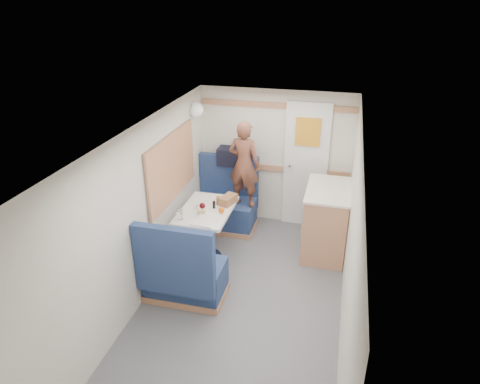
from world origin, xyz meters
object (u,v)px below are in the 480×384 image
(person, at_px, (244,164))
(beer_glass, at_px, (219,201))
(bench_near, at_px, (183,277))
(salt_grinder, at_px, (197,206))
(galley_counter, at_px, (326,220))
(pepper_grinder, at_px, (214,205))
(wine_glass, at_px, (202,206))
(cheese_block, at_px, (202,211))
(dinette_table, at_px, (207,220))
(bench_far, at_px, (225,208))
(tumbler_left, at_px, (180,215))
(bread_loaf, at_px, (228,200))
(orange_fruit, at_px, (221,210))
(dome_light, at_px, (196,110))
(tray, at_px, (206,220))
(duffel_bag, at_px, (236,157))

(person, height_order, beer_glass, person)
(bench_near, xyz_separation_m, salt_grinder, (-0.11, 0.83, 0.46))
(galley_counter, bearing_deg, salt_grinder, -159.52)
(pepper_grinder, bearing_deg, wine_glass, -109.74)
(bench_near, distance_m, pepper_grinder, 1.03)
(cheese_block, xyz_separation_m, beer_glass, (0.13, 0.30, 0.02))
(dinette_table, bearing_deg, person, 68.54)
(bench_far, bearing_deg, tumbler_left, -100.70)
(person, bearing_deg, salt_grinder, 71.28)
(bench_far, height_order, person, person)
(bread_loaf, bearing_deg, orange_fruit, -90.00)
(wine_glass, bearing_deg, pepper_grinder, 70.26)
(salt_grinder, bearing_deg, wine_glass, -47.16)
(orange_fruit, relative_size, bread_loaf, 0.29)
(dome_light, bearing_deg, beer_glass, -53.45)
(tray, xyz_separation_m, wine_glass, (-0.08, 0.11, 0.11))
(duffel_bag, bearing_deg, wine_glass, -94.71)
(bench_near, height_order, tray, bench_near)
(galley_counter, bearing_deg, pepper_grinder, -160.23)
(bench_near, bearing_deg, tumbler_left, 112.70)
(dome_light, relative_size, cheese_block, 1.98)
(duffel_bag, height_order, pepper_grinder, duffel_bag)
(cheese_block, bearing_deg, galley_counter, 24.70)
(bench_near, xyz_separation_m, cheese_block, (-0.02, 0.73, 0.46))
(dinette_table, xyz_separation_m, salt_grinder, (-0.11, -0.04, 0.20))
(pepper_grinder, xyz_separation_m, salt_grinder, (-0.19, -0.09, -0.00))
(pepper_grinder, bearing_deg, tray, -88.83)
(bench_near, distance_m, galley_counter, 2.04)
(beer_glass, bearing_deg, salt_grinder, -136.34)
(duffel_bag, xyz_separation_m, pepper_grinder, (-0.01, -1.07, -0.26))
(salt_grinder, bearing_deg, bench_far, 83.25)
(bench_far, distance_m, bread_loaf, 0.83)
(beer_glass, distance_m, pepper_grinder, 0.12)
(bench_far, distance_m, cheese_block, 1.10)
(beer_glass, bearing_deg, pepper_grinder, -102.53)
(dome_light, height_order, wine_glass, dome_light)
(dinette_table, xyz_separation_m, galley_counter, (1.47, 0.55, -0.10))
(bench_far, relative_size, tray, 3.04)
(duffel_bag, relative_size, pepper_grinder, 5.55)
(dome_light, xyz_separation_m, galley_counter, (1.86, -0.30, -1.28))
(tumbler_left, xyz_separation_m, beer_glass, (0.34, 0.50, -0.01))
(tray, xyz_separation_m, cheese_block, (-0.11, 0.14, 0.03))
(tumbler_left, bearing_deg, cheese_block, 42.88)
(person, bearing_deg, dome_light, 1.54)
(bench_far, bearing_deg, orange_fruit, -76.66)
(salt_grinder, bearing_deg, dome_light, 107.68)
(wine_glass, relative_size, pepper_grinder, 1.80)
(galley_counter, relative_size, wine_glass, 5.48)
(galley_counter, relative_size, tumbler_left, 7.56)
(dinette_table, height_order, dome_light, dome_light)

